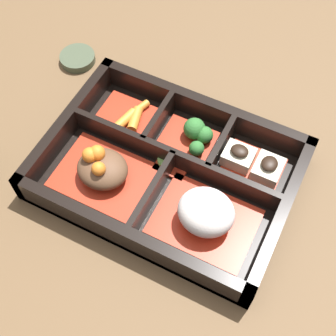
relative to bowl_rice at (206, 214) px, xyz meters
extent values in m
plane|color=brown|center=(0.07, -0.04, -0.03)|extent=(3.00, 3.00, 0.00)
cube|color=black|center=(0.07, -0.04, -0.03)|extent=(0.32, 0.23, 0.01)
cube|color=black|center=(0.07, -0.15, -0.01)|extent=(0.32, 0.01, 0.05)
cube|color=black|center=(0.07, 0.07, -0.01)|extent=(0.32, 0.01, 0.05)
cube|color=black|center=(-0.08, -0.04, -0.01)|extent=(0.01, 0.23, 0.05)
cube|color=black|center=(0.23, -0.04, -0.01)|extent=(0.01, 0.23, 0.05)
cube|color=black|center=(0.07, -0.06, -0.01)|extent=(0.29, 0.01, 0.05)
cube|color=black|center=(0.02, -0.10, -0.01)|extent=(0.01, 0.09, 0.05)
cube|color=black|center=(0.12, -0.10, -0.01)|extent=(0.01, 0.09, 0.05)
cube|color=black|center=(0.07, 0.00, -0.01)|extent=(0.01, 0.12, 0.05)
cube|color=#B22D19|center=(0.00, 0.00, -0.02)|extent=(0.12, 0.09, 0.01)
ellipsoid|color=silver|center=(0.00, 0.00, 0.01)|extent=(0.07, 0.06, 0.05)
cube|color=#B22D19|center=(0.14, 0.00, -0.02)|extent=(0.12, 0.09, 0.01)
ellipsoid|color=brown|center=(0.14, 0.00, 0.00)|extent=(0.07, 0.06, 0.03)
sphere|color=orange|center=(0.14, 0.01, 0.02)|extent=(0.02, 0.02, 0.02)
sphere|color=orange|center=(0.16, 0.00, 0.02)|extent=(0.02, 0.02, 0.02)
sphere|color=orange|center=(0.15, -0.01, 0.02)|extent=(0.02, 0.02, 0.02)
cube|color=#B22D19|center=(-0.02, -0.10, -0.02)|extent=(0.08, 0.07, 0.01)
cube|color=beige|center=(-0.04, -0.10, -0.01)|extent=(0.04, 0.04, 0.02)
ellipsoid|color=black|center=(-0.04, -0.10, 0.00)|extent=(0.02, 0.02, 0.01)
cube|color=beige|center=(0.00, -0.10, -0.01)|extent=(0.04, 0.03, 0.02)
ellipsoid|color=black|center=(0.00, -0.10, 0.01)|extent=(0.02, 0.02, 0.01)
cube|color=#B22D19|center=(0.07, -0.10, -0.02)|extent=(0.07, 0.07, 0.01)
sphere|color=#2D6B2D|center=(0.05, -0.11, -0.01)|extent=(0.02, 0.02, 0.02)
sphere|color=#2D6B2D|center=(0.05, -0.09, -0.01)|extent=(0.02, 0.02, 0.02)
sphere|color=#2D6B2D|center=(0.07, -0.11, 0.00)|extent=(0.03, 0.03, 0.03)
cube|color=#B22D19|center=(0.17, -0.10, -0.02)|extent=(0.08, 0.07, 0.01)
cylinder|color=orange|center=(0.16, -0.11, -0.01)|extent=(0.02, 0.05, 0.01)
cylinder|color=orange|center=(0.16, -0.09, -0.01)|extent=(0.02, 0.04, 0.01)
cylinder|color=orange|center=(0.15, -0.09, -0.01)|extent=(0.02, 0.04, 0.01)
cube|color=#B22D19|center=(0.08, -0.06, -0.02)|extent=(0.04, 0.04, 0.01)
cylinder|color=#75A84C|center=(0.08, -0.06, -0.02)|extent=(0.03, 0.03, 0.01)
cylinder|color=#75A84C|center=(0.08, -0.06, -0.02)|extent=(0.02, 0.02, 0.01)
cylinder|color=#75A84C|center=(0.08, -0.06, -0.02)|extent=(0.02, 0.02, 0.00)
cylinder|color=#75A84C|center=(0.08, -0.06, -0.02)|extent=(0.02, 0.02, 0.01)
cylinder|color=#424C38|center=(0.30, -0.17, -0.03)|extent=(0.05, 0.05, 0.01)
cylinder|color=black|center=(0.30, -0.17, -0.02)|extent=(0.04, 0.04, 0.00)
camera|label=1|loc=(-0.07, 0.24, 0.51)|focal=50.00mm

